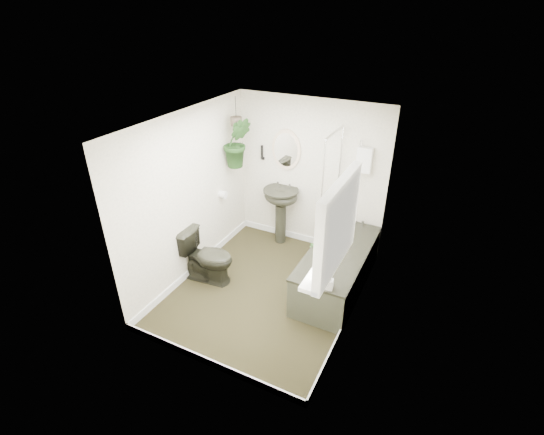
% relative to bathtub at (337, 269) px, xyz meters
% --- Properties ---
extents(floor, '(2.30, 2.80, 0.02)m').
position_rel_bathtub_xyz_m(floor, '(-0.80, -0.50, -0.30)').
color(floor, '#2C2A11').
rests_on(floor, ground).
extents(ceiling, '(2.30, 2.80, 0.02)m').
position_rel_bathtub_xyz_m(ceiling, '(-0.80, -0.50, 2.02)').
color(ceiling, white).
rests_on(ceiling, ground).
extents(wall_back, '(2.30, 0.02, 2.30)m').
position_rel_bathtub_xyz_m(wall_back, '(-0.80, 0.91, 0.86)').
color(wall_back, white).
rests_on(wall_back, ground).
extents(wall_front, '(2.30, 0.02, 2.30)m').
position_rel_bathtub_xyz_m(wall_front, '(-0.80, -1.91, 0.86)').
color(wall_front, white).
rests_on(wall_front, ground).
extents(wall_left, '(0.02, 2.80, 2.30)m').
position_rel_bathtub_xyz_m(wall_left, '(-1.96, -0.50, 0.86)').
color(wall_left, white).
rests_on(wall_left, ground).
extents(wall_right, '(0.02, 2.80, 2.30)m').
position_rel_bathtub_xyz_m(wall_right, '(0.36, -0.50, 0.86)').
color(wall_right, white).
rests_on(wall_right, ground).
extents(skirting, '(2.30, 2.80, 0.10)m').
position_rel_bathtub_xyz_m(skirting, '(-0.80, -0.50, -0.24)').
color(skirting, white).
rests_on(skirting, floor).
extents(bathtub, '(0.72, 1.72, 0.58)m').
position_rel_bathtub_xyz_m(bathtub, '(0.00, 0.00, 0.00)').
color(bathtub, black).
rests_on(bathtub, floor).
extents(bath_screen, '(0.04, 0.72, 1.40)m').
position_rel_bathtub_xyz_m(bath_screen, '(-0.33, 0.49, 0.99)').
color(bath_screen, silver).
rests_on(bath_screen, bathtub).
extents(shower_box, '(0.20, 0.10, 0.35)m').
position_rel_bathtub_xyz_m(shower_box, '(0.00, 0.84, 1.26)').
color(shower_box, white).
rests_on(shower_box, wall_back).
extents(oval_mirror, '(0.46, 0.03, 0.62)m').
position_rel_bathtub_xyz_m(oval_mirror, '(-1.18, 0.87, 1.21)').
color(oval_mirror, beige).
rests_on(oval_mirror, wall_back).
extents(wall_sconce, '(0.04, 0.04, 0.22)m').
position_rel_bathtub_xyz_m(wall_sconce, '(-1.58, 0.86, 1.11)').
color(wall_sconce, black).
rests_on(wall_sconce, wall_back).
extents(toilet_roll_holder, '(0.11, 0.11, 0.11)m').
position_rel_bathtub_xyz_m(toilet_roll_holder, '(-1.90, 0.20, 0.61)').
color(toilet_roll_holder, white).
rests_on(toilet_roll_holder, wall_left).
extents(window_recess, '(0.08, 1.00, 0.90)m').
position_rel_bathtub_xyz_m(window_recess, '(0.29, -1.20, 1.36)').
color(window_recess, white).
rests_on(window_recess, wall_right).
extents(window_sill, '(0.18, 1.00, 0.04)m').
position_rel_bathtub_xyz_m(window_sill, '(0.22, -1.20, 0.94)').
color(window_sill, white).
rests_on(window_sill, wall_right).
extents(window_blinds, '(0.01, 0.86, 0.76)m').
position_rel_bathtub_xyz_m(window_blinds, '(0.24, -1.20, 1.36)').
color(window_blinds, white).
rests_on(window_blinds, wall_right).
extents(toilet, '(0.77, 0.49, 0.75)m').
position_rel_bathtub_xyz_m(toilet, '(-1.65, -0.63, 0.09)').
color(toilet, black).
rests_on(toilet, floor).
extents(pedestal_sink, '(0.63, 0.57, 0.93)m').
position_rel_bathtub_xyz_m(pedestal_sink, '(-1.18, 0.71, 0.17)').
color(pedestal_sink, black).
rests_on(pedestal_sink, floor).
extents(sill_plant, '(0.26, 0.24, 0.23)m').
position_rel_bathtub_xyz_m(sill_plant, '(0.17, -1.25, 1.08)').
color(sill_plant, black).
rests_on(sill_plant, window_sill).
extents(hanging_plant, '(0.52, 0.50, 0.74)m').
position_rel_bathtub_xyz_m(hanging_plant, '(-1.76, 0.45, 1.36)').
color(hanging_plant, black).
rests_on(hanging_plant, ceiling).
extents(soap_bottle, '(0.10, 0.10, 0.19)m').
position_rel_bathtub_xyz_m(soap_bottle, '(0.14, -0.79, 0.38)').
color(soap_bottle, '#363233').
rests_on(soap_bottle, bathtub).
extents(hanging_pot, '(0.16, 0.16, 0.12)m').
position_rel_bathtub_xyz_m(hanging_pot, '(-1.76, 0.45, 1.67)').
color(hanging_pot, brown).
rests_on(hanging_pot, ceiling).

